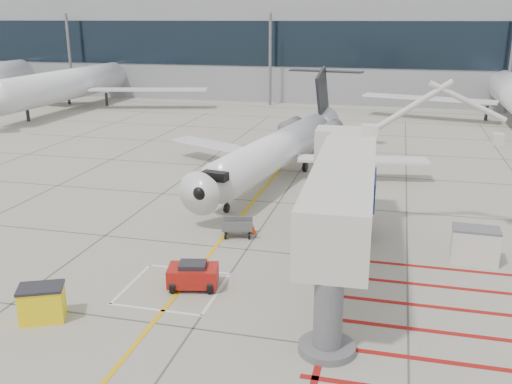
% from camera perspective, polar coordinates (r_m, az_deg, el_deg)
% --- Properties ---
extents(ground_plane, '(260.00, 260.00, 0.00)m').
position_cam_1_polar(ground_plane, '(25.88, -3.25, -9.10)').
color(ground_plane, gray).
rests_on(ground_plane, ground).
extents(regional_jet, '(25.72, 30.37, 7.14)m').
position_cam_1_polar(regional_jet, '(39.57, 1.06, 5.63)').
color(regional_jet, white).
rests_on(regional_jet, ground_plane).
extents(jet_bridge, '(8.99, 17.97, 7.08)m').
position_cam_1_polar(jet_bridge, '(25.24, 8.61, -1.29)').
color(jet_bridge, silver).
rests_on(jet_bridge, ground_plane).
extents(pushback_tug, '(2.39, 1.78, 1.26)m').
position_cam_1_polar(pushback_tug, '(25.35, -6.32, -8.19)').
color(pushback_tug, '#A61610').
rests_on(pushback_tug, ground_plane).
extents(spill_bin, '(1.96, 1.69, 1.43)m').
position_cam_1_polar(spill_bin, '(24.18, -20.61, -10.34)').
color(spill_bin, yellow).
rests_on(spill_bin, ground_plane).
extents(baggage_cart, '(1.82, 1.37, 1.03)m').
position_cam_1_polar(baggage_cart, '(30.91, -1.86, -3.58)').
color(baggage_cart, '#505155').
rests_on(baggage_cart, ground_plane).
extents(ground_power_unit, '(2.23, 1.35, 1.73)m').
position_cam_1_polar(ground_power_unit, '(29.62, 21.05, -4.98)').
color(ground_power_unit, silver).
rests_on(ground_power_unit, ground_plane).
extents(cone_nose, '(0.38, 0.38, 0.53)m').
position_cam_1_polar(cone_nose, '(31.50, -0.34, -3.64)').
color(cone_nose, '#FF470D').
rests_on(cone_nose, ground_plane).
extents(cone_side, '(0.34, 0.34, 0.48)m').
position_cam_1_polar(cone_side, '(30.29, 5.28, -4.64)').
color(cone_side, orange).
rests_on(cone_side, ground_plane).
extents(terminal_building, '(180.00, 28.00, 14.00)m').
position_cam_1_polar(terminal_building, '(92.31, 16.30, 13.64)').
color(terminal_building, gray).
rests_on(terminal_building, ground_plane).
extents(terminal_glass_band, '(180.00, 0.10, 6.00)m').
position_cam_1_polar(terminal_glass_band, '(78.23, 16.66, 13.86)').
color(terminal_glass_band, black).
rests_on(terminal_glass_band, ground_plane).
extents(bg_aircraft_b, '(34.18, 37.97, 11.39)m').
position_cam_1_polar(bg_aircraft_b, '(79.80, -17.48, 12.18)').
color(bg_aircraft_b, silver).
rests_on(bg_aircraft_b, ground_plane).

